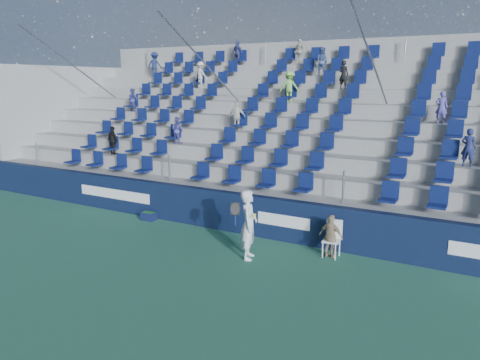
# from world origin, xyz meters

# --- Properties ---
(ground) EXTENTS (70.00, 70.00, 0.00)m
(ground) POSITION_xyz_m (0.00, 0.00, 0.00)
(ground) COLOR #2D6A4F
(ground) RESTS_ON ground
(sponsor_wall) EXTENTS (24.00, 0.32, 1.20)m
(sponsor_wall) POSITION_xyz_m (0.00, 3.15, 0.60)
(sponsor_wall) COLOR #0F1937
(sponsor_wall) RESTS_ON ground
(grandstand) EXTENTS (24.00, 8.17, 6.63)m
(grandstand) POSITION_xyz_m (-0.01, 8.24, 2.14)
(grandstand) COLOR #969691
(grandstand) RESTS_ON ground
(tennis_player) EXTENTS (0.72, 0.77, 1.80)m
(tennis_player) POSITION_xyz_m (1.26, 1.40, 0.90)
(tennis_player) COLOR silver
(tennis_player) RESTS_ON ground
(line_judge_chair) EXTENTS (0.47, 0.48, 0.96)m
(line_judge_chair) POSITION_xyz_m (3.07, 2.65, 0.55)
(line_judge_chair) COLOR white
(line_judge_chair) RESTS_ON ground
(line_judge) EXTENTS (0.71, 0.40, 1.15)m
(line_judge) POSITION_xyz_m (3.07, 2.50, 0.57)
(line_judge) COLOR tan
(line_judge) RESTS_ON ground
(ball_bin) EXTENTS (0.50, 0.35, 0.27)m
(ball_bin) POSITION_xyz_m (-3.24, 2.75, 0.15)
(ball_bin) COLOR #10183C
(ball_bin) RESTS_ON ground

